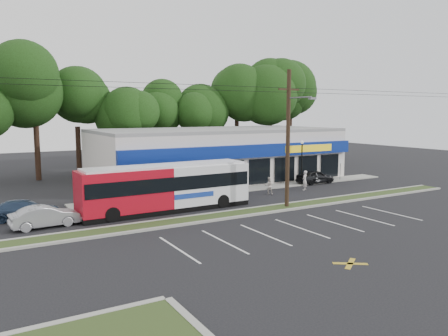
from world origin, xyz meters
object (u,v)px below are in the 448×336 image
pedestrian_a (305,180)px  lamp_post (302,157)px  car_dark (315,177)px  utility_pole (287,134)px  metrobus (167,186)px  car_blue (25,210)px  car_silver (45,217)px  sign_post (341,165)px  pedestrian_b (269,186)px

pedestrian_a → lamp_post: bearing=-155.0°
lamp_post → car_dark: (1.35, -0.48, -1.99)m
utility_pole → lamp_post: bearing=43.9°
metrobus → car_blue: (-9.04, 2.37, -1.11)m
car_silver → car_dark: bearing=-85.5°
sign_post → pedestrian_a: 7.49m
lamp_post → pedestrian_b: (-5.99, -2.80, -1.93)m
metrobus → pedestrian_b: bearing=7.5°
utility_pole → car_blue: 18.52m
sign_post → metrobus: 21.41m
car_dark → pedestrian_b: size_ratio=2.68×
utility_pole → pedestrian_b: utility_pole is taller
utility_pole → pedestrian_b: (2.18, 5.07, -4.67)m
metrobus → car_silver: (-8.19, -0.42, -1.09)m
sign_post → car_dark: size_ratio=0.56×
sign_post → car_silver: bearing=-171.2°
utility_pole → car_silver: (-16.04, 3.15, -4.74)m
sign_post → metrobus: (-21.02, -4.07, 0.21)m
utility_pole → sign_post: (13.17, 7.65, -3.86)m
car_silver → pedestrian_b: 18.32m
metrobus → car_silver: bearing=-178.0°
car_dark → sign_post: bearing=-86.3°
metrobus → pedestrian_b: metrobus is taller
sign_post → pedestrian_a: size_ratio=1.25×
car_dark → car_blue: 26.44m
car_dark → car_silver: 25.90m
utility_pole → car_silver: bearing=168.9°
utility_pole → car_silver: 17.02m
car_silver → pedestrian_a: (22.21, 1.92, 0.22)m
lamp_post → metrobus: 16.61m
car_silver → metrobus: bearing=-92.0°
sign_post → pedestrian_b: sign_post is taller
metrobus → car_silver: size_ratio=3.06×
lamp_post → sign_post: bearing=-2.6°
car_dark → car_silver: size_ratio=0.98×
utility_pole → lamp_post: utility_pole is taller
car_silver → utility_pole: bearing=-106.1°
car_silver → pedestrian_a: 22.29m
sign_post → car_silver: size_ratio=0.55×
car_dark → car_blue: (-26.40, -1.45, -0.03)m
lamp_post → car_blue: lamp_post is taller
utility_pole → pedestrian_b: bearing=66.7°
lamp_post → pedestrian_b: bearing=-154.9°
lamp_post → pedestrian_b: 6.88m
utility_pole → car_silver: size_ratio=12.31×
car_dark → car_silver: (-25.55, -4.24, -0.01)m
pedestrian_b → car_blue: bearing=21.6°
lamp_post → sign_post: lamp_post is taller
car_blue → pedestrian_a: pedestrian_a is taller
car_silver → pedestrian_a: bearing=-90.0°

